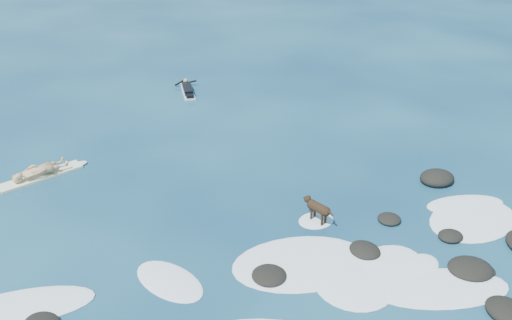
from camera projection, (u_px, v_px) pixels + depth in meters
ground at (283, 262)px, 15.23m from camera, size 160.00×160.00×0.00m
reef_rocks at (425, 260)px, 15.16m from camera, size 14.30×6.64×0.50m
breaking_foam at (328, 276)px, 14.72m from camera, size 16.11×7.08×0.12m
standing_surfer_rig at (37, 158)px, 18.90m from camera, size 3.35×1.16×1.91m
paddling_surfer_rig at (188, 90)px, 26.20m from camera, size 1.24×2.36×0.41m
dog at (317, 207)px, 16.70m from camera, size 0.50×1.17×0.76m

